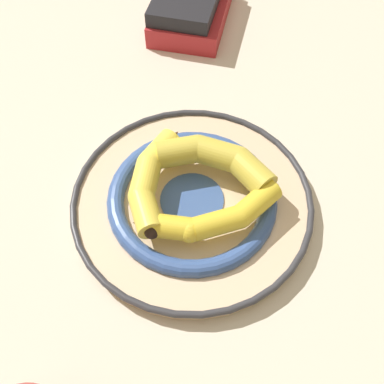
# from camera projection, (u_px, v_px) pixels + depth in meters

# --- Properties ---
(ground_plane) EXTENTS (2.80, 2.80, 0.00)m
(ground_plane) POSITION_uv_depth(u_px,v_px,m) (175.00, 201.00, 0.65)
(ground_plane) COLOR beige
(decorative_bowl) EXTENTS (0.34, 0.34, 0.03)m
(decorative_bowl) POSITION_uv_depth(u_px,v_px,m) (192.00, 201.00, 0.63)
(decorative_bowl) COLOR beige
(decorative_bowl) RESTS_ON ground_plane
(banana_a) EXTENTS (0.21, 0.06, 0.03)m
(banana_a) POSITION_uv_depth(u_px,v_px,m) (212.00, 218.00, 0.58)
(banana_a) COLOR yellow
(banana_a) RESTS_ON decorative_bowl
(banana_b) EXTENTS (0.16, 0.13, 0.04)m
(banana_b) POSITION_uv_depth(u_px,v_px,m) (218.00, 160.00, 0.62)
(banana_b) COLOR gold
(banana_b) RESTS_ON decorative_bowl
(banana_c) EXTENTS (0.10, 0.17, 0.04)m
(banana_c) POSITION_uv_depth(u_px,v_px,m) (151.00, 178.00, 0.61)
(banana_c) COLOR yellow
(banana_c) RESTS_ON decorative_bowl
(book_stack) EXTENTS (0.21, 0.24, 0.07)m
(book_stack) POSITION_uv_depth(u_px,v_px,m) (191.00, 5.00, 0.86)
(book_stack) COLOR #AD2328
(book_stack) RESTS_ON ground_plane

